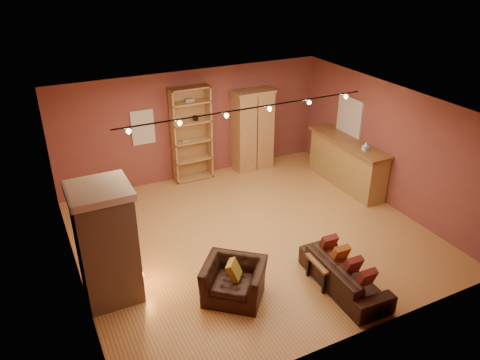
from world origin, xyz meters
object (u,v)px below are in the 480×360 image
bookcase (190,133)px  armchair (234,275)px  fireplace (107,244)px  bar_counter (347,163)px  armoire (253,130)px  loveseat (345,269)px  coffee_table (330,262)px

bookcase → armchair: (-1.04, -4.71, -0.79)m
fireplace → bar_counter: size_ratio=0.84×
armoire → loveseat: armoire is taller
bookcase → coffee_table: bookcase is taller
bar_counter → coffee_table: bar_counter is taller
loveseat → coffee_table: 0.30m
fireplace → armoire: 5.83m
bookcase → bar_counter: bookcase is taller
coffee_table → bookcase: bearing=97.6°
loveseat → coffee_table: loveseat is taller
armoire → coffee_table: 5.09m
bookcase → armchair: bearing=-102.5°
fireplace → armchair: bearing=-27.8°
bookcase → bar_counter: (3.33, -2.13, -0.63)m
bookcase → loveseat: (0.81, -5.35, -0.86)m
armoire → loveseat: bearing=-99.7°
bar_counter → armchair: bearing=-149.5°
bookcase → armoire: bookcase is taller
bookcase → loveseat: bearing=-81.4°
loveseat → armchair: 1.97m
armoire → coffee_table: armoire is taller
fireplace → armchair: size_ratio=1.75×
armchair → coffee_table: armchair is taller
bar_counter → bookcase: bearing=147.5°
fireplace → coffee_table: bearing=-20.8°
fireplace → loveseat: size_ratio=1.11×
fireplace → bookcase: (2.91, 3.72, 0.18)m
bar_counter → coffee_table: 3.98m
fireplace → armoire: (4.61, 3.57, 0.03)m
loveseat → fireplace: bearing=68.2°
armoire → bar_counter: bearing=-50.5°
fireplace → bookcase: bearing=52.0°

